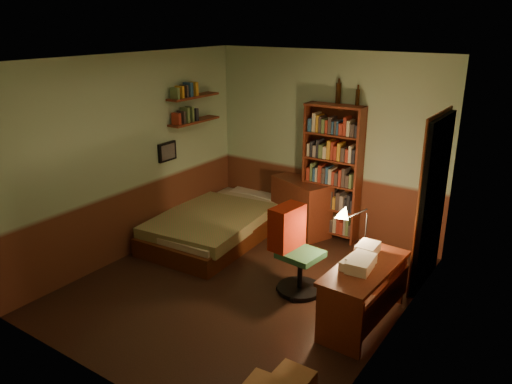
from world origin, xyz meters
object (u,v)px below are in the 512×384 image
Objects in this scene: mini_stereo at (321,175)px; office_chair at (301,250)px; bookshelf at (332,173)px; desk at (363,294)px; dresser at (301,206)px; bed at (220,214)px; cardboard_box_b at (293,384)px; desk_lamp at (367,219)px.

office_chair is at bearing -51.04° from mini_stereo.
desk is (1.25, -1.76, -0.63)m from bookshelf.
mini_stereo is (0.24, 0.12, 0.48)m from dresser.
bed is 3.36m from cardboard_box_b.
cardboard_box_b is (-0.04, -1.33, -0.21)m from desk.
dresser is at bearing 127.36° from desk_lamp.
desk_lamp is at bearing -53.30° from bookshelf.
cardboard_box_b is (2.51, -2.22, -0.23)m from bed.
bed is at bearing 163.22° from desk.
dresser is 1.73m from office_chair.
cardboard_box_b is at bearing -55.56° from office_chair.
dresser is at bearing 125.77° from office_chair.
dresser is 0.74× the size of desk.
bookshelf is (0.18, -0.04, 0.08)m from mini_stereo.
bed is 1.19m from dresser.
bookshelf is 1.80× the size of office_chair.
dresser is at bearing 137.20° from desk.
office_chair is at bearing 117.74° from cardboard_box_b.
cardboard_box_b is (1.39, -3.14, -0.77)m from mini_stereo.
desk is 0.88m from office_chair.
mini_stereo is at bearing 130.85° from desk.
dresser is 3.43m from cardboard_box_b.
office_chair is at bearing -38.56° from dresser.
bookshelf reaches higher than dresser.
bookshelf is (1.30, 0.88, 0.62)m from bed.
desk is (1.44, -1.80, -0.55)m from mini_stereo.
desk_lamp is at bearing 35.56° from office_chair.
office_chair is (0.84, -1.51, 0.13)m from dresser.
bed is 1.69m from bookshelf.
dresser is at bearing 38.74° from bed.
desk_lamp is at bearing 115.50° from desk.
dresser is at bearing -133.36° from mini_stereo.
office_chair reaches higher than desk.
office_chair is at bearing -78.07° from bookshelf.
mini_stereo is 0.25× the size of desk.
dresser is 1.55× the size of desk_lamp.
bookshelf is at bearing 30.80° from bed.
dresser is at bearing -171.38° from bookshelf.
mini_stereo is 0.52× the size of desk_lamp.
dresser is 0.47× the size of bookshelf.
bookshelf is (0.42, 0.08, 0.55)m from dresser.
cardboard_box_b is at bearing -71.50° from bookshelf.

